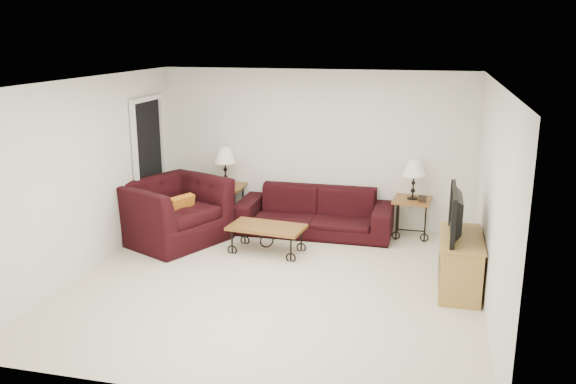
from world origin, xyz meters
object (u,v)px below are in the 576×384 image
object	(u,v)px
side_table_left	(226,204)
armchair	(173,212)
television	(462,213)
backpack	(380,227)
lamp_right	(414,180)
tv_stand	(460,263)
sofa	(315,212)
coffee_table	(267,239)
side_table_right	(411,218)
lamp_left	(225,166)

from	to	relation	value
side_table_left	armchair	size ratio (longest dim) A/B	0.45
television	backpack	size ratio (longest dim) A/B	2.13
lamp_right	tv_stand	distance (m)	2.04
lamp_right	backpack	world-z (taller)	lamp_right
sofa	backpack	bearing A→B (deg)	-10.42
coffee_table	armchair	bearing A→B (deg)	175.00
side_table_right	lamp_left	bearing A→B (deg)	180.00
armchair	backpack	world-z (taller)	armchair
sofa	television	world-z (taller)	television
coffee_table	sofa	bearing A→B (deg)	63.77
side_table_right	armchair	distance (m)	3.61
television	backpack	distance (m)	1.96
sofa	side_table_right	distance (m)	1.49
backpack	tv_stand	bearing A→B (deg)	-59.27
side_table_right	backpack	size ratio (longest dim) A/B	1.27
side_table_right	armchair	size ratio (longest dim) A/B	0.42
sofa	side_table_left	bearing A→B (deg)	173.24
coffee_table	backpack	xyz separation A→B (m)	(1.53, 0.81, 0.04)
television	lamp_left	bearing A→B (deg)	-117.08
side_table_right	tv_stand	distance (m)	1.96
sofa	lamp_left	world-z (taller)	lamp_left
armchair	tv_stand	world-z (taller)	armchair
side_table_left	tv_stand	world-z (taller)	tv_stand
lamp_left	coffee_table	size ratio (longest dim) A/B	0.60
side_table_left	armchair	xyz separation A→B (m)	(-0.46, -1.05, 0.15)
side_table_right	armchair	world-z (taller)	armchair
coffee_table	armchair	distance (m)	1.52
coffee_table	tv_stand	world-z (taller)	tv_stand
lamp_right	armchair	bearing A→B (deg)	-163.06
coffee_table	tv_stand	size ratio (longest dim) A/B	0.94
armchair	tv_stand	distance (m)	4.18
sofa	television	bearing A→B (deg)	-38.47
side_table_left	side_table_right	distance (m)	2.99
lamp_left	tv_stand	distance (m)	4.13
coffee_table	tv_stand	bearing A→B (deg)	-14.36
side_table_right	lamp_left	xyz separation A→B (m)	(-2.99, 0.00, 0.65)
lamp_right	armchair	world-z (taller)	lamp_right
side_table_left	television	size ratio (longest dim) A/B	0.63
television	backpack	world-z (taller)	television
coffee_table	side_table_right	bearing A→B (deg)	30.99
side_table_right	tv_stand	xyz separation A→B (m)	(0.65, -1.85, 0.04)
sofa	coffee_table	world-z (taller)	sofa
lamp_right	coffee_table	world-z (taller)	lamp_right
sofa	side_table_right	size ratio (longest dim) A/B	3.96
sofa	backpack	size ratio (longest dim) A/B	5.04
tv_stand	armchair	bearing A→B (deg)	168.97
lamp_left	armchair	xyz separation A→B (m)	(-0.46, -1.05, -0.49)
side_table_right	lamp_left	size ratio (longest dim) A/B	0.95
lamp_right	tv_stand	world-z (taller)	lamp_right
coffee_table	television	size ratio (longest dim) A/B	1.05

